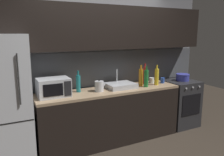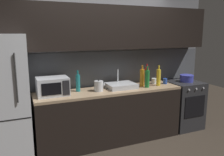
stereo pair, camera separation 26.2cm
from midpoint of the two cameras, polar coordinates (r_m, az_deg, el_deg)
name	(u,v)px [view 2 (the right image)]	position (r m, az deg, el deg)	size (l,w,h in m)	color
back_wall	(103,49)	(3.96, -0.36, 7.23)	(4.17, 0.44, 2.50)	slate
counter_run	(110,115)	(3.93, 1.37, -9.27)	(2.43, 0.60, 0.90)	black
refrigerator	(3,100)	(3.47, -23.40, -5.12)	(0.68, 0.69, 1.81)	#B7BABF
oven_range	(183,104)	(4.75, 18.79, -6.21)	(0.60, 0.62, 0.90)	#232326
microwave	(53,86)	(3.51, -12.42, -2.04)	(0.46, 0.35, 0.27)	#A8AAAF
sink_basin	(121,86)	(3.90, 4.14, -1.89)	(0.48, 0.38, 0.30)	#ADAFB5
kettle	(99,86)	(3.67, -1.26, -2.00)	(0.18, 0.14, 0.19)	#B7BABF
wine_bottle_teal	(78,83)	(3.67, -6.40, -1.19)	(0.07, 0.07, 0.34)	#19666B
wine_bottle_amber	(142,77)	(4.05, 9.28, 0.11)	(0.08, 0.08, 0.37)	#B27019
wine_bottle_red	(147,76)	(4.18, 10.34, 0.50)	(0.07, 0.07, 0.38)	#A82323
wine_bottle_yellow	(159,77)	(4.16, 13.20, 0.19)	(0.07, 0.07, 0.36)	gold
wine_bottle_green	(147,79)	(3.98, 10.56, -0.16)	(0.08, 0.08, 0.36)	#1E6B2D
mug_blue	(165,81)	(4.35, 14.67, -0.76)	(0.07, 0.07, 0.10)	#234299
mug_clear	(154,81)	(4.32, 12.03, -0.72)	(0.09, 0.09, 0.10)	silver
cooking_pot	(187,78)	(4.66, 19.51, -0.07)	(0.25, 0.25, 0.13)	#333899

